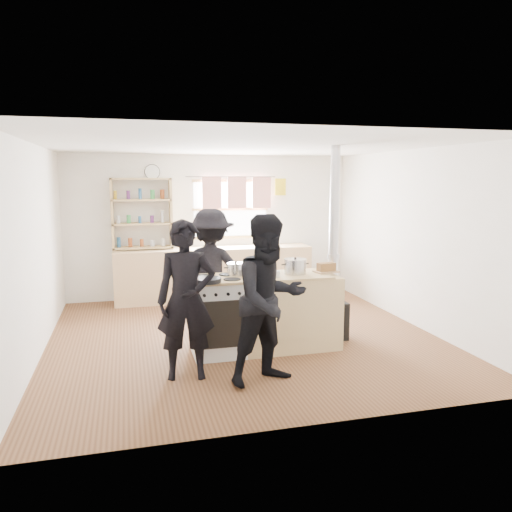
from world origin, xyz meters
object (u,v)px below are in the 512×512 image
stockpot_stove (236,269)px  flue_heater (332,290)px  roast_tray (261,273)px  bread_board (326,268)px  person_near_right (270,300)px  stockpot_counter (295,266)px  person_far (211,272)px  skillet_greens (207,280)px  cooking_island (265,313)px  person_near_left (186,300)px  thermos (265,238)px

stockpot_stove → flue_heater: flue_heater is taller
roast_tray → stockpot_stove: 0.32m
bread_board → person_near_right: bearing=-136.4°
stockpot_stove → stockpot_counter: bearing=-7.1°
roast_tray → person_far: 1.05m
stockpot_counter → bread_board: (0.41, -0.01, -0.04)m
skillet_greens → person_near_right: bearing=-54.8°
roast_tray → person_far: person_far is taller
cooking_island → person_far: 1.08m
stockpot_counter → person_far: person_far is taller
flue_heater → person_near_left: (-2.00, -0.84, 0.19)m
stockpot_counter → person_near_right: size_ratio=0.16×
roast_tray → person_near_left: 1.11m
thermos → skillet_greens: (-1.52, -2.99, -0.09)m
thermos → cooking_island: 2.93m
stockpot_stove → person_near_right: 1.08m
cooking_island → roast_tray: bearing=-137.9°
thermos → flue_heater: 2.60m
cooking_island → person_near_right: (-0.22, -0.96, 0.40)m
bread_board → thermos: bearing=90.2°
cooking_island → flue_heater: 1.01m
cooking_island → stockpot_stove: stockpot_stove is taller
thermos → stockpot_stove: 2.90m
thermos → person_near_left: bearing=-118.0°
skillet_greens → stockpot_stove: (0.40, 0.32, 0.05)m
roast_tray → flue_heater: (1.05, 0.28, -0.32)m
skillet_greens → stockpot_counter: 1.15m
flue_heater → skillet_greens: bearing=-166.0°
cooking_island → flue_heater: (0.97, 0.21, 0.18)m
skillet_greens → person_far: size_ratio=0.27×
stockpot_stove → person_near_left: (-0.69, -0.72, -0.17)m
stockpot_counter → flue_heater: (0.59, 0.20, -0.37)m
roast_tray → person_near_left: person_near_left is taller
person_near_right → flue_heater: bearing=27.0°
roast_tray → flue_heater: bearing=15.2°
stockpot_stove → flue_heater: size_ratio=0.08×
roast_tray → person_near_right: person_near_right is taller
cooking_island → stockpot_counter: 0.67m
roast_tray → cooking_island: bearing=42.1°
person_near_right → person_far: 1.85m
cooking_island → person_near_left: (-1.03, -0.63, 0.37)m
stockpot_stove → flue_heater: (1.32, 0.11, -0.36)m
bread_board → person_near_left: 1.93m
thermos → skillet_greens: 3.36m
cooking_island → skillet_greens: size_ratio=4.31×
skillet_greens → stockpot_counter: bearing=11.4°
cooking_island → person_near_right: bearing=-103.1°
cooking_island → skillet_greens: 0.92m
cooking_island → bread_board: (0.79, -0.00, 0.51)m
skillet_greens → stockpot_counter: (1.13, 0.23, 0.06)m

